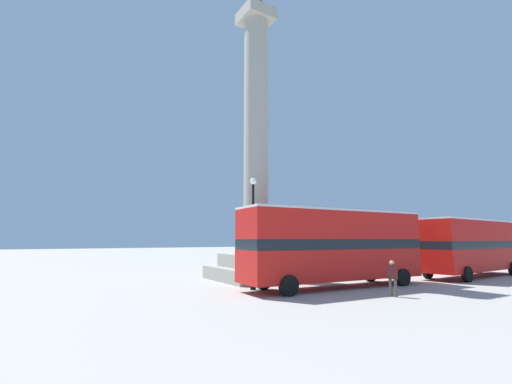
% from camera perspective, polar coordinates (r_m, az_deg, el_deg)
% --- Properties ---
extents(ground_plane, '(200.00, 200.00, 0.00)m').
position_cam_1_polar(ground_plane, '(24.08, -0.00, -14.39)').
color(ground_plane, '#ADA89E').
extents(monument_column, '(5.52, 5.52, 21.13)m').
position_cam_1_polar(monument_column, '(24.35, -0.00, 2.57)').
color(monument_column, '#A39E8E').
rests_on(monument_column, ground_plane).
extents(bus_a, '(10.88, 3.43, 4.16)m').
position_cam_1_polar(bus_a, '(30.15, 32.08, -7.49)').
color(bus_a, '#B7140F').
rests_on(bus_a, ground_plane).
extents(bus_b, '(11.56, 3.40, 4.40)m').
position_cam_1_polar(bus_b, '(20.40, 12.97, -8.50)').
color(bus_b, red).
rests_on(bus_b, ground_plane).
extents(equestrian_statue, '(4.29, 3.79, 5.78)m').
position_cam_1_polar(equestrian_statue, '(34.81, 12.28, -9.67)').
color(equestrian_statue, '#A39E8E').
rests_on(equestrian_statue, ground_plane).
extents(street_lamp, '(0.37, 0.37, 6.16)m').
position_cam_1_polar(street_lamp, '(19.09, -0.49, -6.61)').
color(street_lamp, black).
rests_on(street_lamp, ground_plane).
extents(pedestrian_near_lamp, '(0.28, 0.48, 1.70)m').
position_cam_1_polar(pedestrian_near_lamp, '(18.08, 21.80, -12.92)').
color(pedestrian_near_lamp, '#4C473D').
rests_on(pedestrian_near_lamp, ground_plane).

